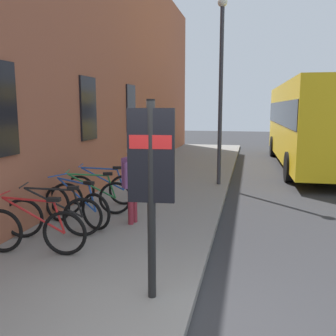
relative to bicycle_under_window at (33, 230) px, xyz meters
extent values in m
plane|color=#2D2D30|center=(4.43, -3.71, -0.51)|extent=(60.00, 60.00, 0.00)
cube|color=gray|center=(6.43, -0.96, -0.45)|extent=(24.00, 3.50, 0.12)
cube|color=#9E563D|center=(7.43, 1.09, 3.39)|extent=(22.00, 0.60, 7.80)
cube|color=black|center=(3.93, 0.77, 1.89)|extent=(0.90, 0.06, 1.60)
cube|color=black|center=(7.43, 0.77, 1.89)|extent=(0.90, 0.06, 1.60)
torus|color=black|center=(-0.06, 0.53, -0.03)|extent=(0.13, 0.72, 0.72)
torus|color=black|center=(0.05, -0.51, -0.03)|extent=(0.13, 0.72, 0.72)
cylinder|color=#B21E1E|center=(0.00, -0.02, 0.25)|extent=(0.14, 1.02, 0.58)
cylinder|color=#B21E1E|center=(-0.01, 0.06, 0.50)|extent=(0.12, 0.85, 0.09)
cylinder|color=#B21E1E|center=(0.05, -0.44, 0.22)|extent=(0.06, 0.19, 0.51)
cube|color=black|center=(0.04, -0.36, 0.51)|extent=(0.12, 0.21, 0.06)
cylinder|color=#B21E1E|center=(-0.05, 0.48, 0.57)|extent=(0.48, 0.07, 0.02)
torus|color=black|center=(0.63, 0.60, -0.03)|extent=(0.26, 0.71, 0.72)
torus|color=black|center=(0.93, -0.41, -0.03)|extent=(0.26, 0.71, 0.72)
cylinder|color=black|center=(0.79, 0.07, 0.25)|extent=(0.32, 0.99, 0.58)
cylinder|color=black|center=(0.77, 0.14, 0.50)|extent=(0.27, 0.83, 0.09)
cylinder|color=black|center=(0.91, -0.34, 0.22)|extent=(0.09, 0.19, 0.51)
cube|color=black|center=(0.88, -0.26, 0.51)|extent=(0.15, 0.22, 0.06)
cylinder|color=black|center=(0.65, 0.55, 0.57)|extent=(0.47, 0.16, 0.02)
torus|color=black|center=(1.66, 0.49, -0.03)|extent=(0.30, 0.70, 0.72)
torus|color=black|center=(1.31, -0.49, -0.03)|extent=(0.30, 0.70, 0.72)
cylinder|color=#1E4CA5|center=(1.48, -0.02, 0.25)|extent=(0.38, 0.97, 0.58)
cylinder|color=#1E4CA5|center=(1.50, 0.05, 0.50)|extent=(0.32, 0.81, 0.09)
cylinder|color=#1E4CA5|center=(1.33, -0.42, 0.22)|extent=(0.10, 0.19, 0.51)
cube|color=black|center=(1.36, -0.35, 0.51)|extent=(0.16, 0.22, 0.06)
cylinder|color=#1E4CA5|center=(1.64, 0.45, 0.57)|extent=(0.46, 0.18, 0.02)
torus|color=black|center=(2.08, 0.52, -0.03)|extent=(0.28, 0.70, 0.72)
torus|color=black|center=(2.40, -0.48, -0.03)|extent=(0.28, 0.70, 0.72)
cylinder|color=#267F3F|center=(2.25, -0.01, 0.25)|extent=(0.35, 0.98, 0.58)
cylinder|color=#267F3F|center=(2.22, 0.07, 0.50)|extent=(0.30, 0.82, 0.09)
cylinder|color=#267F3F|center=(2.38, -0.41, 0.22)|extent=(0.09, 0.19, 0.51)
cube|color=black|center=(2.36, -0.34, 0.51)|extent=(0.16, 0.22, 0.06)
cylinder|color=#267F3F|center=(2.09, 0.47, 0.57)|extent=(0.46, 0.17, 0.02)
torus|color=black|center=(2.94, 0.62, -0.03)|extent=(0.24, 0.71, 0.72)
torus|color=black|center=(3.21, -0.39, -0.03)|extent=(0.24, 0.71, 0.72)
cylinder|color=#1E4CA5|center=(3.08, 0.09, 0.25)|extent=(0.29, 0.99, 0.58)
cylinder|color=#1E4CA5|center=(3.07, 0.16, 0.50)|extent=(0.25, 0.83, 0.09)
cylinder|color=#1E4CA5|center=(3.19, -0.32, 0.22)|extent=(0.08, 0.19, 0.51)
cube|color=black|center=(3.17, -0.25, 0.51)|extent=(0.15, 0.22, 0.06)
cylinder|color=#1E4CA5|center=(2.96, 0.57, 0.57)|extent=(0.47, 0.14, 0.02)
cylinder|color=black|center=(-0.91, -2.19, 0.81)|extent=(0.10, 0.10, 2.40)
cube|color=black|center=(-0.91, -2.19, 1.36)|extent=(0.13, 0.55, 1.10)
cube|color=red|center=(-0.91, -2.19, 1.53)|extent=(0.13, 0.50, 0.16)
cube|color=yellow|center=(10.98, -5.71, 1.34)|extent=(10.55, 2.72, 3.00)
cube|color=black|center=(10.98, -5.71, 1.70)|extent=(10.34, 2.76, 0.90)
cylinder|color=black|center=(7.59, -4.58, -0.01)|extent=(1.01, 0.27, 1.00)
cylinder|color=black|center=(14.36, -6.83, -0.01)|extent=(1.01, 0.27, 1.00)
cylinder|color=black|center=(14.31, -4.43, -0.01)|extent=(1.01, 0.27, 1.00)
cylinder|color=maroon|center=(1.95, -1.06, 0.00)|extent=(0.11, 0.11, 0.77)
cylinder|color=maroon|center=(1.80, -1.03, 0.00)|extent=(0.11, 0.11, 0.77)
cube|color=#723F72|center=(1.88, -1.04, 0.67)|extent=(0.48, 0.30, 0.58)
sphere|color=#D8AD8C|center=(1.88, -1.04, 1.07)|extent=(0.21, 0.21, 0.21)
cylinder|color=#723F72|center=(2.13, -1.09, 0.63)|extent=(0.09, 0.09, 0.51)
cylinder|color=#723F72|center=(1.62, -1.00, 0.63)|extent=(0.09, 0.09, 0.51)
cylinder|color=#333338|center=(6.18, -2.41, 2.18)|extent=(0.12, 0.12, 5.14)
sphere|color=silver|center=(6.18, -2.41, 4.87)|extent=(0.28, 0.28, 0.28)
camera|label=1|loc=(-5.06, -3.30, 1.91)|focal=39.88mm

